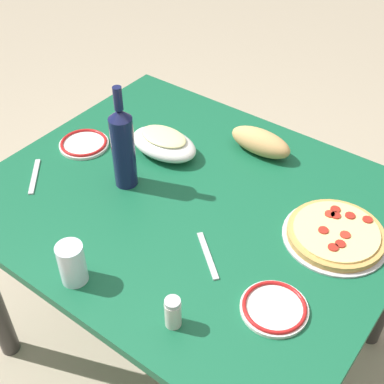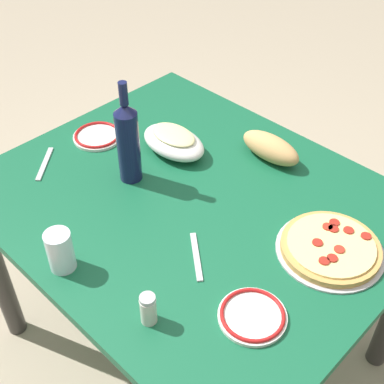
# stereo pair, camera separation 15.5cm
# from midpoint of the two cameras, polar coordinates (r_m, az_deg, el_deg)

# --- Properties ---
(ground_plane) EXTENTS (8.00, 8.00, 0.00)m
(ground_plane) POSITION_cam_midpoint_polar(r_m,az_deg,el_deg) (2.16, 2.14, -16.07)
(ground_plane) COLOR tan
(ground_plane) RESTS_ON ground
(dining_table) EXTENTS (1.22, 1.01, 0.76)m
(dining_table) POSITION_cam_midpoint_polar(r_m,az_deg,el_deg) (1.66, 2.69, -4.05)
(dining_table) COLOR #145938
(dining_table) RESTS_ON ground
(pepperoni_pizza) EXTENTS (0.29, 0.29, 0.03)m
(pepperoni_pizza) POSITION_cam_midpoint_polar(r_m,az_deg,el_deg) (1.48, 17.72, -5.91)
(pepperoni_pizza) COLOR #B7B7BC
(pepperoni_pizza) RESTS_ON dining_table
(baked_pasta_dish) EXTENTS (0.24, 0.15, 0.08)m
(baked_pasta_dish) POSITION_cam_midpoint_polar(r_m,az_deg,el_deg) (1.74, 0.56, 5.48)
(baked_pasta_dish) COLOR white
(baked_pasta_dish) RESTS_ON dining_table
(wine_bottle) EXTENTS (0.07, 0.07, 0.34)m
(wine_bottle) POSITION_cam_midpoint_polar(r_m,az_deg,el_deg) (1.57, -4.14, 5.39)
(wine_bottle) COLOR #141942
(wine_bottle) RESTS_ON dining_table
(water_glass) EXTENTS (0.07, 0.07, 0.12)m
(water_glass) POSITION_cam_midpoint_polar(r_m,az_deg,el_deg) (1.37, -10.96, -6.43)
(water_glass) COLOR silver
(water_glass) RESTS_ON dining_table
(side_plate_near) EXTENTS (0.17, 0.17, 0.02)m
(side_plate_near) POSITION_cam_midpoint_polar(r_m,az_deg,el_deg) (1.30, 10.06, -13.21)
(side_plate_near) COLOR white
(side_plate_near) RESTS_ON dining_table
(side_plate_far) EXTENTS (0.17, 0.17, 0.02)m
(side_plate_far) POSITION_cam_midpoint_polar(r_m,az_deg,el_deg) (1.84, -7.73, 6.02)
(side_plate_far) COLOR white
(side_plate_far) RESTS_ON dining_table
(bread_loaf) EXTENTS (0.22, 0.09, 0.08)m
(bread_loaf) POSITION_cam_midpoint_polar(r_m,az_deg,el_deg) (1.74, 11.06, 4.61)
(bread_loaf) COLOR tan
(bread_loaf) RESTS_ON dining_table
(spice_shaker) EXTENTS (0.04, 0.04, 0.09)m
(spice_shaker) POSITION_cam_midpoint_polar(r_m,az_deg,el_deg) (1.25, -1.14, -12.73)
(spice_shaker) COLOR silver
(spice_shaker) RESTS_ON dining_table
(fork_left) EXTENTS (0.14, 0.12, 0.00)m
(fork_left) POSITION_cam_midpoint_polar(r_m,az_deg,el_deg) (1.41, 3.64, -7.11)
(fork_left) COLOR #B7B7BC
(fork_left) RESTS_ON dining_table
(fork_right) EXTENTS (0.13, 0.14, 0.00)m
(fork_right) POSITION_cam_midpoint_polar(r_m,az_deg,el_deg) (1.75, -13.24, 2.90)
(fork_right) COLOR #B7B7BC
(fork_right) RESTS_ON dining_table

